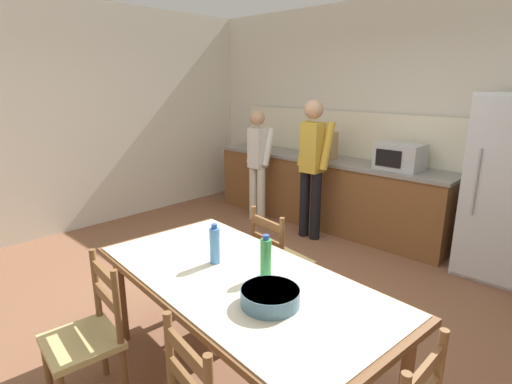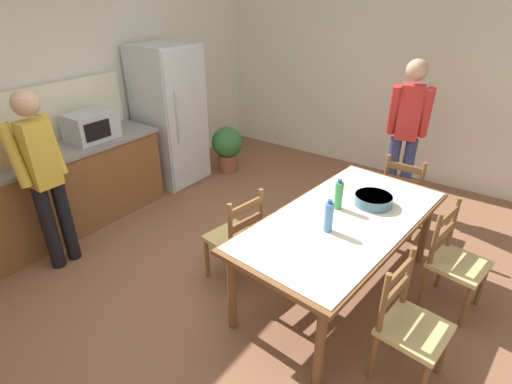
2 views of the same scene
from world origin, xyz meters
name	(u,v)px [view 1 (image 1 of 2)]	position (x,y,z in m)	size (l,w,h in m)	color
ground_plane	(266,315)	(0.00, 0.00, 0.00)	(8.32, 8.32, 0.00)	brown
wall_back	(414,121)	(0.00, 2.66, 1.45)	(6.52, 0.12, 2.90)	silver
wall_left	(81,118)	(-3.26, 0.00, 1.45)	(0.12, 5.20, 2.90)	silver
kitchen_counter	(324,191)	(-0.96, 2.23, 0.46)	(3.41, 0.66, 0.92)	brown
counter_splashback	(339,133)	(-0.96, 2.54, 1.22)	(3.37, 0.03, 0.60)	#EFE8CB
refrigerator	(511,188)	(1.21, 2.19, 0.91)	(0.72, 0.73, 1.82)	silver
microwave	(400,157)	(0.07, 2.21, 1.07)	(0.50, 0.39, 0.30)	#B2B7BC
paper_bag	(327,145)	(-0.92, 2.20, 1.10)	(0.24, 0.16, 0.36)	tan
dining_table	(240,287)	(0.39, -0.68, 0.68)	(2.13, 1.19, 0.76)	brown
bottle_near_centre	(215,245)	(0.13, -0.66, 0.88)	(0.07, 0.07, 0.27)	#4C8ED6
bottle_off_centre	(266,257)	(0.50, -0.57, 0.88)	(0.07, 0.07, 0.27)	green
serving_bowl	(270,296)	(0.73, -0.79, 0.81)	(0.32, 0.32, 0.09)	slate
chair_side_near_left	(88,338)	(-0.15, -1.43, 0.44)	(0.47, 0.45, 0.91)	brown
chair_side_far_left	(279,261)	(0.00, 0.15, 0.44)	(0.48, 0.46, 0.91)	brown
person_at_sink	(258,160)	(-1.72, 1.71, 0.87)	(0.39, 0.27, 1.54)	silver
person_at_counter	(312,163)	(-0.79, 1.69, 0.96)	(0.43, 0.30, 1.71)	black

